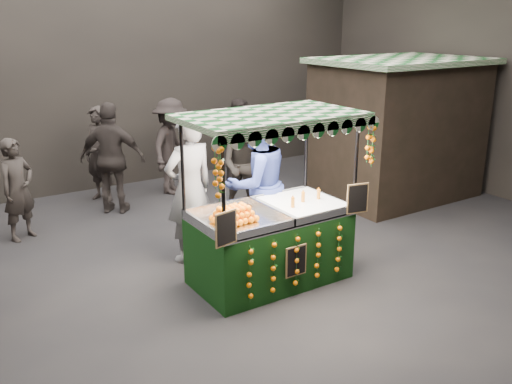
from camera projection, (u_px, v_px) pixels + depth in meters
ground at (239, 278)px, 7.30m from camera, size 12.00×12.00×0.00m
market_hall at (236, 10)px, 6.28m from camera, size 12.10×10.10×5.05m
neighbour_stall_right at (397, 128)px, 10.38m from camera, size 3.00×2.20×2.60m
juice_stall at (272, 232)px, 7.02m from camera, size 2.27×1.34×2.20m
vendor_grey at (190, 189)px, 7.57m from camera, size 0.82×0.60×2.09m
vendor_blue at (256, 184)px, 7.76m from camera, size 1.07×0.86×2.10m
shopper_0 at (18, 189)px, 8.39m from camera, size 0.69×0.62×1.59m
shopper_1 at (245, 166)px, 9.46m from camera, size 1.06×1.03×1.72m
shopper_2 at (113, 159)px, 9.50m from camera, size 1.20×1.07×1.95m
shopper_3 at (171, 146)px, 10.60m from camera, size 1.36×1.30×1.85m
shopper_5 at (328, 137)px, 12.26m from camera, size 0.65×1.47×1.53m
shopper_6 at (100, 154)px, 10.17m from camera, size 0.68×0.77×1.78m
shopper_7 at (240, 140)px, 11.50m from camera, size 1.06×1.04×1.72m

